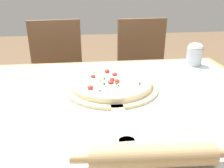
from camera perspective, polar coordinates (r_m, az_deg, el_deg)
The scene contains 8 objects.
dining_table at distance 0.99m, azimuth 1.75°, elevation -8.66°, with size 1.25×0.97×0.73m.
towel_cloth at distance 0.94m, azimuth 1.83°, elevation -3.18°, with size 1.17×0.89×0.00m.
pizza_peel at distance 1.00m, azimuth -0.06°, elevation -1.08°, with size 0.40×0.62×0.01m.
pizza at distance 1.01m, azimuth -0.21°, elevation 0.40°, with size 0.35×0.35×0.03m.
rolling_pin at distance 0.61m, azimuth 9.68°, elevation -16.56°, with size 0.40×0.08×0.06m.
chair_left at distance 1.83m, azimuth -12.81°, elevation 2.56°, with size 0.44×0.44×0.91m.
chair_right at distance 1.87m, azimuth 7.61°, elevation 3.41°, with size 0.43×0.43×0.91m.
flour_cup at distance 1.37m, azimuth 19.27°, elevation 6.83°, with size 0.08×0.08×0.12m.
Camera 1 is at (-0.13, -0.84, 1.15)m, focal length 38.00 mm.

